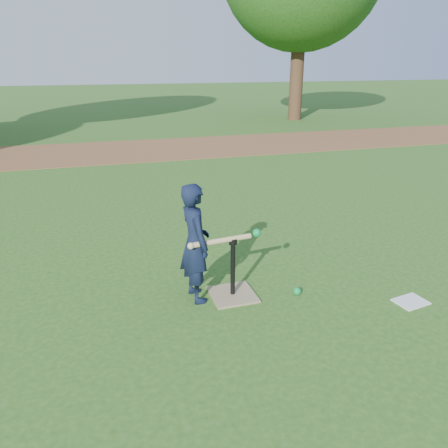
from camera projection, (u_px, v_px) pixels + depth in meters
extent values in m
plane|color=#285116|center=(216.00, 287.00, 4.49)|extent=(80.00, 80.00, 0.00)
cube|color=brown|center=(138.00, 150.00, 11.22)|extent=(24.00, 3.00, 0.01)
imported|color=black|center=(195.00, 243.00, 4.09)|extent=(0.33, 0.46, 1.16)
sphere|color=#0C8A3D|center=(297.00, 291.00, 4.33)|extent=(0.08, 0.08, 0.08)
cube|color=silver|center=(411.00, 302.00, 4.21)|extent=(0.33, 0.28, 0.01)
cube|color=#927F5D|center=(233.00, 294.00, 4.32)|extent=(0.44, 0.44, 0.02)
cylinder|color=black|center=(233.00, 268.00, 4.22)|extent=(0.05, 0.05, 0.55)
cylinder|color=black|center=(233.00, 241.00, 4.12)|extent=(0.08, 0.08, 0.06)
cylinder|color=tan|center=(221.00, 241.00, 4.06)|extent=(0.60, 0.12, 0.05)
sphere|color=tan|center=(191.00, 246.00, 3.94)|extent=(0.06, 0.06, 0.06)
sphere|color=#0C8A3D|center=(257.00, 233.00, 4.14)|extent=(0.08, 0.08, 0.08)
cylinder|color=#382316|center=(297.00, 73.00, 16.38)|extent=(0.50, 0.50, 3.42)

